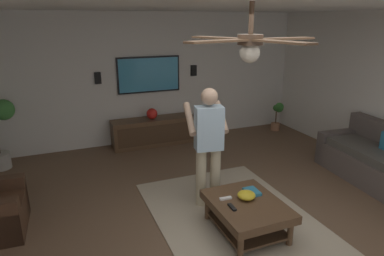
{
  "coord_description": "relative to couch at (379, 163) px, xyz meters",
  "views": [
    {
      "loc": [
        -2.94,
        1.82,
        2.46
      ],
      "look_at": [
        0.85,
        0.27,
        1.15
      ],
      "focal_mm": 31.92,
      "sensor_mm": 36.0,
      "label": 1
    }
  ],
  "objects": [
    {
      "name": "ground_plane",
      "position": [
        -0.51,
        2.77,
        -0.32
      ],
      "size": [
        9.04,
        9.04,
        0.0
      ],
      "primitive_type": "plane",
      "color": "brown"
    },
    {
      "name": "wall_back_tv",
      "position": [
        3.31,
        2.77,
        0.99
      ],
      "size": [
        0.1,
        6.75,
        2.61
      ],
      "primitive_type": "cube",
      "color": "silver",
      "rests_on": "ground"
    },
    {
      "name": "area_rug",
      "position": [
        -0.19,
        2.63,
        -0.31
      ],
      "size": [
        2.95,
        1.92,
        0.01
      ],
      "primitive_type": "cube",
      "color": "tan",
      "rests_on": "ground"
    },
    {
      "name": "couch",
      "position": [
        0.0,
        0.0,
        0.0
      ],
      "size": [
        1.97,
        1.02,
        0.87
      ],
      "rotation": [
        0.0,
        0.0,
        1.49
      ],
      "color": "#564C47",
      "rests_on": "ground"
    },
    {
      "name": "coffee_table",
      "position": [
        -0.39,
        2.63,
        -0.02
      ],
      "size": [
        1.0,
        0.8,
        0.4
      ],
      "color": "#513823",
      "rests_on": "ground"
    },
    {
      "name": "media_console",
      "position": [
        2.97,
        2.8,
        -0.04
      ],
      "size": [
        0.45,
        1.7,
        0.55
      ],
      "rotation": [
        0.0,
        0.0,
        3.14
      ],
      "color": "#513823",
      "rests_on": "ground"
    },
    {
      "name": "tv",
      "position": [
        3.21,
        2.8,
        1.08
      ],
      "size": [
        0.05,
        1.28,
        0.72
      ],
      "rotation": [
        0.0,
        0.0,
        3.14
      ],
      "color": "black"
    },
    {
      "name": "person_standing",
      "position": [
        0.39,
        2.78,
        0.61
      ],
      "size": [
        0.6,
        0.6,
        1.64
      ],
      "rotation": [
        0.0,
        0.0,
        -0.17
      ],
      "color": "#C6B793",
      "rests_on": "ground"
    },
    {
      "name": "potted_plant_short",
      "position": [
        2.78,
        -0.08,
        0.1
      ],
      "size": [
        0.29,
        0.23,
        0.66
      ],
      "color": "#9E6B4C",
      "rests_on": "ground"
    },
    {
      "name": "bowl",
      "position": [
        -0.32,
        2.6,
        0.13
      ],
      "size": [
        0.22,
        0.22,
        0.1
      ],
      "primitive_type": "ellipsoid",
      "color": "gold",
      "rests_on": "coffee_table"
    },
    {
      "name": "remote_white",
      "position": [
        -0.23,
        2.84,
        0.09
      ],
      "size": [
        0.05,
        0.15,
        0.02
      ],
      "primitive_type": "cube",
      "rotation": [
        0.0,
        0.0,
        1.51
      ],
      "color": "white",
      "rests_on": "coffee_table"
    },
    {
      "name": "remote_black",
      "position": [
        -0.44,
        2.86,
        0.09
      ],
      "size": [
        0.15,
        0.05,
        0.02
      ],
      "primitive_type": "cube",
      "rotation": [
        0.0,
        0.0,
        6.26
      ],
      "color": "black",
      "rests_on": "coffee_table"
    },
    {
      "name": "book",
      "position": [
        -0.22,
        2.46,
        0.1
      ],
      "size": [
        0.23,
        0.17,
        0.04
      ],
      "primitive_type": "cube",
      "rotation": [
        0.0,
        0.0,
        6.24
      ],
      "color": "teal",
      "rests_on": "coffee_table"
    },
    {
      "name": "vase_round",
      "position": [
        2.94,
        2.85,
        0.34
      ],
      "size": [
        0.22,
        0.22,
        0.22
      ],
      "primitive_type": "sphere",
      "color": "red",
      "rests_on": "media_console"
    },
    {
      "name": "wall_speaker_left",
      "position": [
        3.23,
        1.83,
        1.11
      ],
      "size": [
        0.06,
        0.12,
        0.22
      ],
      "primitive_type": "cube",
      "color": "black"
    },
    {
      "name": "wall_speaker_right",
      "position": [
        3.23,
        3.81,
        1.07
      ],
      "size": [
        0.06,
        0.12,
        0.22
      ],
      "primitive_type": "cube",
      "color": "black"
    },
    {
      "name": "ceiling_fan",
      "position": [
        -1.12,
        3.15,
        1.97
      ],
      "size": [
        1.18,
        1.2,
        0.46
      ],
      "color": "#4C3828"
    }
  ]
}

